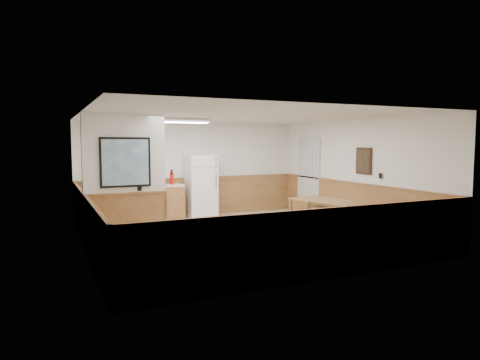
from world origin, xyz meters
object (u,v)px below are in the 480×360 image
dining_bench (368,217)px  fire_extinguisher (172,178)px  refrigerator (201,186)px  soap_bottle (112,182)px  dining_chair (306,218)px  dining_table (330,205)px

dining_bench → fire_extinguisher: 4.90m
refrigerator → fire_extinguisher: (-0.76, 0.07, 0.25)m
fire_extinguisher → soap_bottle: (-1.49, -0.04, -0.05)m
dining_chair → fire_extinguisher: bearing=110.7°
dining_table → dining_bench: 1.05m
dining_chair → fire_extinguisher: 4.05m
refrigerator → soap_bottle: refrigerator is taller
dining_table → fire_extinguisher: fire_extinguisher is taller
dining_chair → fire_extinguisher: fire_extinguisher is taller
refrigerator → dining_bench: refrigerator is taller
dining_chair → soap_bottle: 4.82m
dining_bench → dining_chair: size_ratio=1.90×
dining_bench → fire_extinguisher: (-3.45, 3.39, 0.72)m
dining_table → refrigerator: bearing=104.9°
refrigerator → soap_bottle: size_ratio=6.82×
refrigerator → fire_extinguisher: bearing=174.7°
dining_bench → dining_chair: (-1.80, -0.26, 0.15)m
dining_chair → dining_table: bearing=17.5°
soap_bottle → refrigerator: bearing=-0.9°
dining_chair → fire_extinguisher: size_ratio=2.24×
refrigerator → dining_chair: size_ratio=1.93×
refrigerator → dining_chair: 3.71m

